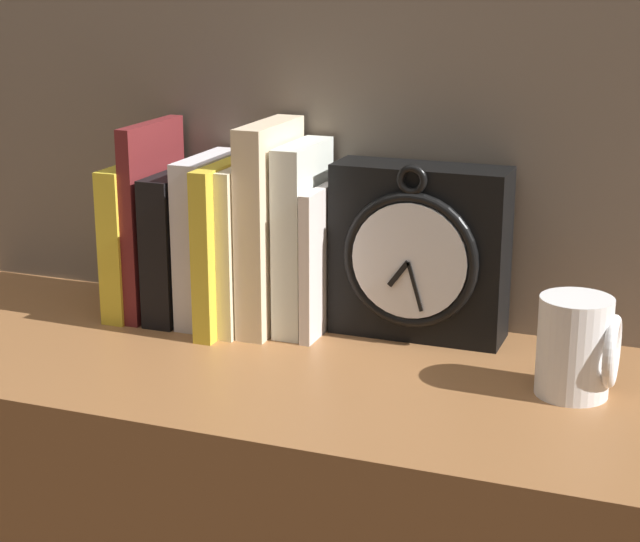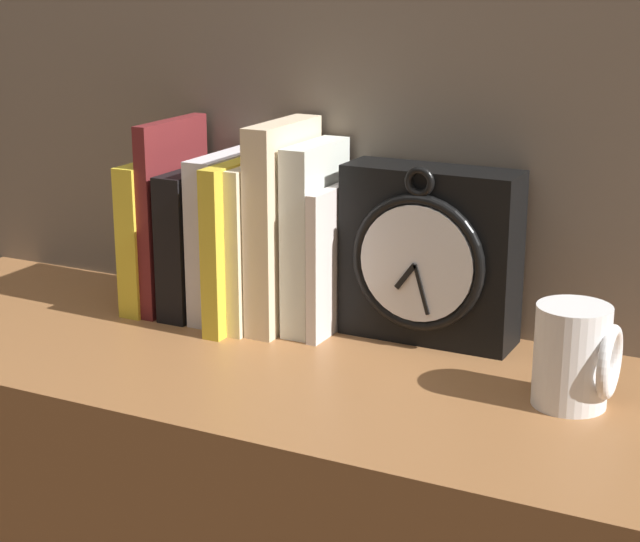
{
  "view_description": "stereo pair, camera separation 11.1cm",
  "coord_description": "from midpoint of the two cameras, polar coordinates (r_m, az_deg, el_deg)",
  "views": [
    {
      "loc": [
        0.38,
        -1.0,
        1.17
      ],
      "look_at": [
        0.0,
        0.0,
        0.86
      ],
      "focal_mm": 60.0,
      "sensor_mm": 36.0,
      "label": 1
    },
    {
      "loc": [
        0.48,
        -0.95,
        1.17
      ],
      "look_at": [
        0.0,
        0.0,
        0.86
      ],
      "focal_mm": 60.0,
      "sensor_mm": 36.0,
      "label": 2
    }
  ],
  "objects": [
    {
      "name": "book_slot4_yellow",
      "position": [
        1.27,
        -7.37,
        1.39
      ],
      "size": [
        0.02,
        0.16,
        0.2
      ],
      "color": "gold",
      "rests_on": "bookshelf"
    },
    {
      "name": "mug",
      "position": [
        1.08,
        10.76,
        -4.05
      ],
      "size": [
        0.08,
        0.07,
        0.1
      ],
      "color": "white",
      "rests_on": "bookshelf"
    },
    {
      "name": "book_slot7_white",
      "position": [
        1.24,
        -3.48,
        1.78
      ],
      "size": [
        0.03,
        0.11,
        0.22
      ],
      "color": "silver",
      "rests_on": "bookshelf"
    },
    {
      "name": "book_slot5_cream",
      "position": [
        1.26,
        -6.38,
        1.35
      ],
      "size": [
        0.02,
        0.14,
        0.2
      ],
      "color": "beige",
      "rests_on": "bookshelf"
    },
    {
      "name": "book_slot3_white",
      "position": [
        1.29,
        -8.34,
        1.69
      ],
      "size": [
        0.04,
        0.13,
        0.2
      ],
      "color": "silver",
      "rests_on": "bookshelf"
    },
    {
      "name": "book_slot2_black",
      "position": [
        1.31,
        -9.92,
        1.38
      ],
      "size": [
        0.04,
        0.13,
        0.18
      ],
      "color": "black",
      "rests_on": "bookshelf"
    },
    {
      "name": "book_slot8_white",
      "position": [
        1.24,
        -2.42,
        0.58
      ],
      "size": [
        0.01,
        0.12,
        0.17
      ],
      "color": "silver",
      "rests_on": "bookshelf"
    },
    {
      "name": "book_slot6_cream",
      "position": [
        1.25,
        -5.23,
        2.35
      ],
      "size": [
        0.03,
        0.13,
        0.24
      ],
      "color": "beige",
      "rests_on": "bookshelf"
    },
    {
      "name": "clock",
      "position": [
        1.22,
        2.68,
        0.96
      ],
      "size": [
        0.2,
        0.08,
        0.21
      ],
      "color": "black",
      "rests_on": "bookshelf"
    },
    {
      "name": "book_slot0_yellow",
      "position": [
        1.34,
        -12.08,
        1.72
      ],
      "size": [
        0.03,
        0.14,
        0.18
      ],
      "color": "yellow",
      "rests_on": "bookshelf"
    },
    {
      "name": "book_slot1_maroon",
      "position": [
        1.32,
        -11.24,
        2.72
      ],
      "size": [
        0.02,
        0.13,
        0.24
      ],
      "color": "maroon",
      "rests_on": "bookshelf"
    }
  ]
}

